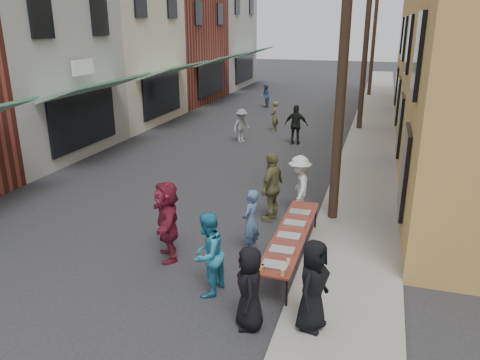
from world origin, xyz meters
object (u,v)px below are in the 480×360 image
Objects in this scene: guest_front_a at (250,288)px; guest_front_c at (207,254)px; utility_pole_mid at (366,38)px; catering_tray_sausage at (275,266)px; utility_pole_far at (374,33)px; serving_table at (291,234)px; utility_pole_near at (344,54)px; server at (313,285)px.

guest_front_a is 1.38m from guest_front_c.
utility_pole_mid reaches higher than catering_tray_sausage.
utility_pole_far is 27.00m from serving_table.
utility_pole_mid is 15.22m from serving_table.
utility_pole_mid is 5.12× the size of guest_front_c.
utility_pole_far is at bearing -174.97° from guest_front_c.
utility_pole_mid is at bearing 87.73° from catering_tray_sausage.
utility_pole_near is 1.00× the size of utility_pole_far.
guest_front_c is (-1.36, -0.09, 0.09)m from catering_tray_sausage.
utility_pole_far is 28.77m from guest_front_c.
utility_pole_far is 29.33m from server.
guest_front_c is at bearing -96.94° from utility_pole_mid.
guest_front_a is (-0.25, -2.56, 0.07)m from serving_table.
serving_table is 2.57m from guest_front_a.
serving_table is 2.54m from server.
guest_front_a is at bearing -105.38° from catering_tray_sausage.
guest_front_c reaches higher than catering_tray_sausage.
utility_pole_mid is at bearing -177.89° from guest_front_c.
utility_pole_near is at bearing -90.00° from utility_pole_mid.
serving_table is 1.65m from catering_tray_sausage.
guest_front_c is at bearing 89.61° from server.
utility_pole_near reaches higher than guest_front_c.
guest_front_a reaches higher than catering_tray_sausage.
guest_front_c is at bearing -176.16° from catering_tray_sausage.
utility_pole_near is 18.00× the size of catering_tray_sausage.
utility_pole_mid is 17.70m from guest_front_a.
guest_front_a is at bearing -95.58° from serving_table.
utility_pole_far is 5.36× the size of server.
utility_pole_far is 29.53m from guest_front_a.
serving_table is 2.28× the size of guest_front_c.
guest_front_a is 0.90× the size of guest_front_c.
guest_front_c is (-1.11, 0.82, 0.09)m from guest_front_a.
server is at bearing -41.28° from catering_tray_sausage.
utility_pole_near is 12.00m from utility_pole_mid.
utility_pole_mid is 12.00m from utility_pole_far.
utility_pole_mid is at bearing 90.00° from utility_pole_near.
utility_pole_far reaches higher than guest_front_a.
serving_table is at bearing -91.39° from utility_pole_far.
guest_front_a is at bearing 62.60° from guest_front_c.
utility_pole_near is 5.78m from catering_tray_sausage.
catering_tray_sausage is 0.28× the size of guest_front_c.
utility_pole_mid is 16.81m from catering_tray_sausage.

